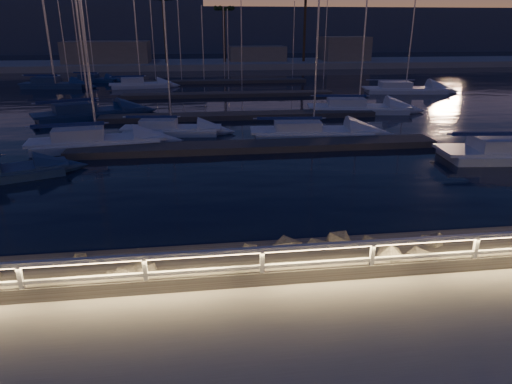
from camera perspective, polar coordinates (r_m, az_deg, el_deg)
The scene contains 19 objects.
ground at distance 12.77m, azimuth 9.83°, elevation -10.53°, with size 400.00×400.00×0.00m, color #9D998E.
harbor_water at distance 42.46m, azimuth -2.72°, elevation 10.05°, with size 400.00×440.00×0.60m.
guard_rail at distance 12.38m, azimuth 9.74°, elevation -7.48°, with size 44.11×0.12×1.06m.
riprap at distance 14.21m, azimuth 16.01°, elevation -8.18°, with size 38.63×2.66×1.30m.
floating_docks at distance 43.62m, azimuth -2.89°, elevation 11.07°, with size 22.00×36.00×0.40m.
far_shore at distance 84.78m, azimuth -5.47°, elevation 15.88°, with size 160.00×14.00×5.20m.
palm_left at distance 82.64m, azimuth -11.55°, elevation 22.31°, with size 3.00×3.00×11.20m.
palm_center at distance 83.65m, azimuth -4.08°, elevation 21.68°, with size 3.00×3.00×9.70m.
distant_hills at distance 145.33m, azimuth -15.80°, elevation 18.75°, with size 230.00×37.50×18.00m.
sailboat_a at distance 29.49m, azimuth -19.64°, elevation 6.07°, with size 8.20×3.46×13.62m.
sailboat_e at distance 40.62m, azimuth -20.01°, elevation 9.52°, with size 6.47×2.93×10.71m.
sailboat_f at distance 32.08m, azimuth -10.84°, elevation 7.81°, with size 6.89×2.71×11.45m.
sailboat_g at distance 40.66m, azimuth 12.39°, elevation 10.32°, with size 8.90×3.88×14.63m.
sailboat_h at distance 30.89m, azimuth 6.75°, elevation 7.59°, with size 8.55×3.31×14.10m.
sailboat_i at distance 60.75m, azimuth -24.04°, elevation 12.22°, with size 8.07×3.47×13.39m.
sailboat_j at distance 39.57m, azimuth -20.42°, elevation 9.31°, with size 8.77×5.73×14.62m.
sailboat_l at distance 54.19m, azimuth 17.93°, elevation 12.18°, with size 9.52×4.07×15.60m.
sailboat_m at distance 57.56m, azimuth -14.42°, elevation 12.93°, with size 7.43×3.10×12.35m.
sailboat_n at distance 65.56m, azimuth -19.65°, elevation 13.17°, with size 6.72×3.63×11.03m.
Camera 1 is at (-3.56, -10.44, 6.45)m, focal length 32.00 mm.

